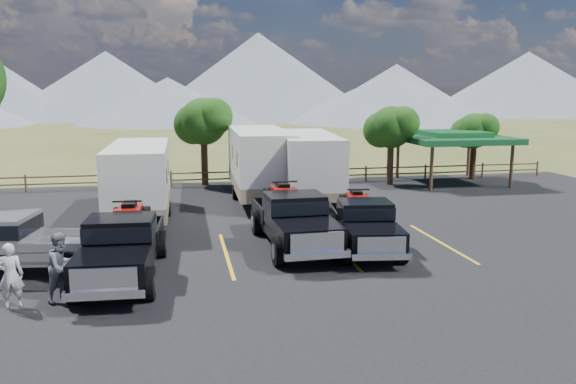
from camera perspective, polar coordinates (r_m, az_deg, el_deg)
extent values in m
plane|color=#485022|center=(16.19, 2.14, -10.08)|extent=(320.00, 320.00, 0.00)
cube|color=black|center=(18.96, 0.06, -6.95)|extent=(44.00, 34.00, 0.04)
cube|color=gold|center=(19.75, -18.00, -6.69)|extent=(0.12, 5.50, 0.01)
cube|color=gold|center=(19.64, -6.28, -6.32)|extent=(0.12, 5.50, 0.01)
cube|color=gold|center=(20.34, 5.07, -5.72)|extent=(0.12, 5.50, 0.01)
cube|color=gold|center=(21.77, 15.28, -4.99)|extent=(0.12, 5.50, 0.01)
cylinder|color=#312113|center=(34.41, 10.34, 3.00)|extent=(0.39, 0.39, 2.80)
sphere|color=#1B4110|center=(34.21, 10.45, 6.49)|extent=(2.52, 2.52, 2.52)
sphere|color=#1B4110|center=(33.98, 11.60, 6.89)|extent=(1.98, 1.98, 1.98)
sphere|color=#1B4110|center=(34.41, 9.41, 6.25)|extent=(2.16, 2.16, 2.16)
cylinder|color=#312113|center=(37.89, 18.27, 3.09)|extent=(0.38, 0.38, 2.52)
sphere|color=#1B4110|center=(37.72, 18.43, 5.94)|extent=(2.24, 2.24, 2.24)
sphere|color=#1B4110|center=(37.60, 19.39, 6.24)|extent=(1.76, 1.76, 1.76)
sphere|color=#1B4110|center=(37.82, 17.56, 5.75)|extent=(1.92, 1.92, 1.92)
cylinder|color=#312113|center=(34.06, -8.48, 3.22)|extent=(0.41, 0.41, 3.08)
sphere|color=#1B4110|center=(33.86, -8.58, 7.11)|extent=(2.80, 2.80, 2.80)
sphere|color=#1B4110|center=(33.38, -7.52, 7.60)|extent=(2.20, 2.20, 2.20)
sphere|color=#1B4110|center=(34.29, -9.55, 6.78)|extent=(2.40, 2.40, 2.40)
cylinder|color=brown|center=(34.73, -25.10, 0.77)|extent=(0.12, 0.12, 1.00)
cylinder|color=brown|center=(33.97, -18.55, 1.01)|extent=(0.12, 0.12, 1.00)
cylinder|color=brown|center=(33.67, -11.79, 1.25)|extent=(0.12, 0.12, 1.00)
cylinder|color=brown|center=(33.85, -5.01, 1.48)|extent=(0.12, 0.12, 1.00)
cylinder|color=brown|center=(34.49, 1.61, 1.67)|extent=(0.12, 0.12, 1.00)
cylinder|color=brown|center=(35.58, 7.92, 1.84)|extent=(0.12, 0.12, 1.00)
cylinder|color=brown|center=(37.06, 13.78, 1.98)|extent=(0.12, 0.12, 1.00)
cylinder|color=brown|center=(38.91, 19.14, 2.08)|extent=(0.12, 0.12, 1.00)
cylinder|color=brown|center=(41.06, 23.98, 2.17)|extent=(0.12, 0.12, 1.00)
cube|color=brown|center=(34.12, -1.67, 1.50)|extent=(36.00, 0.06, 0.08)
cube|color=brown|center=(34.06, -1.67, 2.16)|extent=(36.00, 0.06, 0.08)
cylinder|color=brown|center=(32.74, 14.37, 2.31)|extent=(0.20, 0.20, 2.60)
cylinder|color=brown|center=(37.28, 11.09, 3.37)|extent=(0.20, 0.20, 2.60)
cylinder|color=brown|center=(35.17, 21.76, 2.43)|extent=(0.20, 0.20, 2.60)
cylinder|color=brown|center=(39.43, 17.85, 3.43)|extent=(0.20, 0.20, 2.60)
cube|color=#195A2D|center=(35.92, 16.39, 5.22)|extent=(6.20, 6.20, 0.35)
cube|color=#195A2D|center=(35.90, 16.41, 5.70)|extent=(3.50, 3.50, 0.35)
cone|color=slate|center=(127.61, -17.89, 10.34)|extent=(44.00, 44.00, 14.00)
cone|color=slate|center=(124.07, -3.01, 11.75)|extent=(52.00, 52.00, 18.00)
cone|color=slate|center=(138.69, 10.91, 10.18)|extent=(40.00, 40.00, 12.00)
cone|color=slate|center=(150.15, 23.11, 10.12)|extent=(50.00, 50.00, 15.00)
cone|color=slate|center=(101.80, -12.06, 9.07)|extent=(32.00, 32.00, 8.00)
cone|color=slate|center=(106.02, 10.37, 9.43)|extent=(40.00, 40.00, 9.00)
cube|color=black|center=(17.76, -16.43, -6.33)|extent=(2.21, 5.94, 0.37)
cube|color=black|center=(15.79, -17.54, -7.01)|extent=(2.07, 1.95, 0.51)
cube|color=black|center=(17.45, -16.61, -4.12)|extent=(2.01, 1.70, 1.02)
cube|color=black|center=(17.42, -16.63, -3.63)|extent=(2.06, 1.77, 0.46)
cube|color=black|center=(19.45, -15.68, -4.00)|extent=(2.10, 2.56, 0.56)
cube|color=silver|center=(14.83, -18.19, -8.39)|extent=(1.64, 0.17, 0.56)
cube|color=silver|center=(14.90, -18.15, -9.88)|extent=(2.02, 0.30, 0.23)
cube|color=silver|center=(20.71, -15.19, -4.09)|extent=(2.01, 0.28, 0.23)
cylinder|color=black|center=(16.10, -20.88, -9.00)|extent=(0.36, 0.94, 0.92)
cylinder|color=black|center=(15.77, -13.97, -9.01)|extent=(0.36, 0.94, 0.92)
cylinder|color=black|center=(19.90, -18.31, -5.21)|extent=(0.36, 0.94, 0.92)
cylinder|color=black|center=(19.63, -12.75, -5.14)|extent=(0.36, 0.94, 0.92)
cube|color=maroon|center=(19.30, -15.78, -2.01)|extent=(0.79, 1.37, 0.36)
cube|color=black|center=(19.24, -15.82, -1.26)|extent=(0.45, 0.79, 0.18)
cube|color=maroon|center=(18.73, -16.03, -2.06)|extent=(0.84, 0.40, 0.23)
cylinder|color=black|center=(18.76, -16.04, -0.93)|extent=(0.92, 0.11, 0.06)
cylinder|color=black|center=(18.87, -17.37, -3.00)|extent=(0.30, 0.59, 0.57)
cylinder|color=black|center=(18.73, -14.58, -2.95)|extent=(0.30, 0.59, 0.57)
cylinder|color=black|center=(19.95, -16.85, -2.27)|extent=(0.30, 0.59, 0.57)
cylinder|color=black|center=(19.83, -14.21, -2.22)|extent=(0.30, 0.59, 0.57)
cube|color=black|center=(20.33, 0.58, -3.74)|extent=(2.14, 6.13, 0.38)
cube|color=black|center=(18.30, 2.06, -4.05)|extent=(2.10, 1.98, 0.53)
cube|color=black|center=(20.03, 0.67, -1.70)|extent=(2.05, 1.72, 1.07)
cube|color=black|center=(20.00, 0.67, -1.25)|extent=(2.10, 1.79, 0.48)
cube|color=black|center=(22.09, -0.56, -1.84)|extent=(2.12, 2.62, 0.59)
cube|color=silver|center=(17.30, 2.98, -5.08)|extent=(1.71, 0.13, 0.59)
cube|color=silver|center=(17.35, 3.03, -6.43)|extent=(2.10, 0.25, 0.23)
cube|color=silver|center=(23.39, -1.22, -2.05)|extent=(2.09, 0.23, 0.23)
cylinder|color=black|center=(18.17, -0.97, -6.06)|extent=(0.35, 0.97, 0.96)
cylinder|color=black|center=(18.67, 5.09, -5.66)|extent=(0.35, 0.97, 0.96)
cylinder|color=black|center=(22.19, -3.20, -3.08)|extent=(0.35, 0.97, 0.96)
cylinder|color=black|center=(22.60, 1.83, -2.82)|extent=(0.35, 0.97, 0.96)
cube|color=maroon|center=(21.95, -0.57, 0.00)|extent=(0.79, 1.41, 0.37)
cube|color=black|center=(21.90, -0.57, 0.69)|extent=(0.45, 0.81, 0.19)
cube|color=maroon|center=(21.36, -0.23, 0.01)|extent=(0.86, 0.40, 0.23)
cylinder|color=black|center=(21.40, -0.30, 1.05)|extent=(0.96, 0.09, 0.06)
cylinder|color=black|center=(21.33, -1.49, -0.88)|extent=(0.29, 0.61, 0.60)
cylinder|color=black|center=(21.53, 1.01, -0.77)|extent=(0.29, 0.61, 0.60)
cylinder|color=black|center=(22.46, -2.08, -0.32)|extent=(0.29, 0.61, 0.60)
cylinder|color=black|center=(22.65, 0.31, -0.22)|extent=(0.29, 0.61, 0.60)
cube|color=black|center=(20.34, 7.73, -4.05)|extent=(2.44, 5.58, 0.34)
cube|color=black|center=(18.53, 8.83, -4.37)|extent=(2.03, 1.93, 0.47)
cube|color=black|center=(20.07, 7.84, -2.24)|extent=(1.96, 1.70, 0.95)
cube|color=black|center=(20.04, 7.85, -1.85)|extent=(2.00, 1.76, 0.43)
cube|color=black|center=(21.90, 6.89, -2.30)|extent=(2.10, 2.49, 0.52)
cube|color=silver|center=(17.63, 9.49, -5.31)|extent=(1.51, 0.28, 0.52)
cube|color=silver|center=(17.68, 9.50, -6.48)|extent=(1.86, 0.41, 0.21)
cube|color=silver|center=(23.06, 6.37, -2.46)|extent=(1.86, 0.40, 0.21)
cylinder|color=black|center=(18.45, 6.11, -6.05)|extent=(0.39, 0.88, 0.85)
cylinder|color=black|center=(18.82, 11.49, -5.88)|extent=(0.39, 0.88, 0.85)
cylinder|color=black|center=(22.03, 4.51, -3.34)|extent=(0.39, 0.88, 0.85)
cylinder|color=black|center=(22.34, 9.04, -3.24)|extent=(0.39, 0.88, 0.85)
cube|color=maroon|center=(21.78, 6.93, -0.66)|extent=(0.82, 1.31, 0.33)
cube|color=black|center=(21.73, 6.94, -0.05)|extent=(0.47, 0.75, 0.17)
cube|color=maroon|center=(21.26, 7.18, -0.67)|extent=(0.79, 0.43, 0.21)
cylinder|color=black|center=(21.29, 7.15, 0.25)|extent=(0.85, 0.17, 0.06)
cylinder|color=black|center=(21.24, 6.03, -1.44)|extent=(0.31, 0.56, 0.53)
cylinder|color=black|center=(21.39, 8.29, -1.41)|extent=(0.31, 0.56, 0.53)
cylinder|color=black|center=(22.24, 5.60, -0.90)|extent=(0.31, 0.56, 0.53)
cylinder|color=black|center=(22.39, 7.75, -0.87)|extent=(0.31, 0.56, 0.53)
cube|color=white|center=(25.35, -14.85, 1.59)|extent=(2.48, 7.61, 2.73)
cube|color=gray|center=(25.52, -14.74, -0.77)|extent=(2.50, 7.65, 0.61)
cube|color=black|center=(23.56, -18.17, 1.46)|extent=(0.03, 0.91, 0.61)
cube|color=black|center=(23.37, -12.20, 1.67)|extent=(0.03, 0.91, 0.61)
cylinder|color=black|center=(26.02, -17.16, -1.82)|extent=(0.26, 0.71, 0.71)
cylinder|color=black|center=(25.86, -12.12, -1.67)|extent=(0.26, 0.71, 0.71)
cube|color=black|center=(21.01, -15.55, -4.13)|extent=(0.13, 1.82, 0.10)
cube|color=white|center=(28.99, -2.89, 3.36)|extent=(2.91, 8.45, 3.02)
cube|color=gray|center=(29.15, -2.87, 1.07)|extent=(2.94, 8.50, 0.67)
cube|color=black|center=(26.76, -5.27, 3.41)|extent=(0.05, 1.01, 0.67)
cube|color=black|center=(27.09, 0.47, 3.53)|extent=(0.05, 1.01, 0.67)
cylinder|color=black|center=(29.46, -5.38, 0.03)|extent=(0.30, 0.79, 0.78)
cylinder|color=black|center=(29.74, -0.53, 0.17)|extent=(0.30, 0.79, 0.78)
cube|color=black|center=(24.16, -1.44, -1.78)|extent=(0.19, 2.01, 0.11)
cube|color=white|center=(27.98, 1.98, 2.96)|extent=(3.38, 8.30, 2.91)
cube|color=gray|center=(28.14, 1.97, 0.67)|extent=(3.41, 8.34, 0.65)
cube|color=black|center=(25.81, -0.33, 3.00)|extent=(0.12, 0.97, 0.65)
cube|color=black|center=(26.16, 5.39, 3.06)|extent=(0.12, 0.97, 0.65)
cylinder|color=black|center=(28.43, -0.55, -0.33)|extent=(0.34, 0.78, 0.75)
cylinder|color=black|center=(28.73, 4.29, -0.25)|extent=(0.34, 0.78, 0.75)
cube|color=black|center=(23.34, 3.51, -2.27)|extent=(0.32, 1.94, 0.11)
cube|color=#919499|center=(19.46, -26.27, -5.60)|extent=(5.88, 2.66, 0.36)
cube|color=#919499|center=(19.34, -26.76, -3.54)|extent=(1.81, 2.08, 0.99)
cube|color=black|center=(19.30, -26.80, -3.11)|extent=(1.88, 2.13, 0.45)
cube|color=#919499|center=(18.74, -21.31, -4.95)|extent=(2.64, 2.24, 0.55)
cube|color=silver|center=(18.47, -17.72, -6.01)|extent=(0.45, 1.95, 0.22)
cylinder|color=black|center=(19.65, -19.86, -5.53)|extent=(0.93, 0.43, 0.89)
cylinder|color=black|center=(17.95, -21.62, -7.12)|extent=(0.93, 0.43, 0.89)
imported|color=silver|center=(16.36, -26.36, -7.60)|extent=(0.69, 0.52, 1.74)
imported|color=slate|center=(16.32, -21.96, -7.04)|extent=(1.13, 1.16, 1.88)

